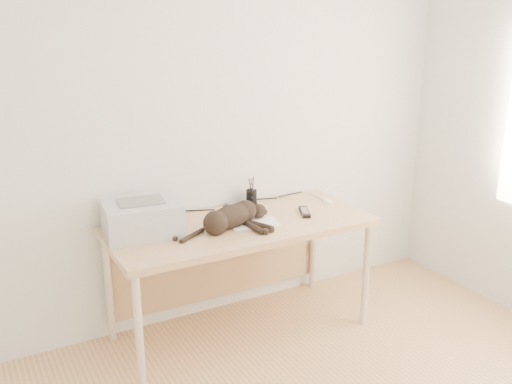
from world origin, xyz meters
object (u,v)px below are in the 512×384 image
desk (234,239)px  pen_cup (251,197)px  printer (142,217)px  cat (230,218)px  mug (172,212)px  mouse (327,200)px

desk → pen_cup: pen_cup is taller
printer → pen_cup: bearing=11.7°
printer → cat: (0.48, -0.18, -0.03)m
desk → mug: bearing=152.4°
printer → cat: 0.51m
desk → cat: bearing=-124.0°
printer → mouse: size_ratio=4.33×
printer → mug: printer is taller
mug → mouse: 1.05m
printer → cat: printer is taller
desk → cat: size_ratio=2.48×
pen_cup → mouse: size_ratio=1.70×
desk → mug: 0.42m
cat → mug: bearing=111.3°
printer → mug: size_ratio=4.72×
printer → mouse: 1.27m
printer → pen_cup: printer is taller
cat → mouse: 0.80m
pen_cup → desk: bearing=-138.8°
mug → mouse: bearing=-10.0°
printer → mug: (0.23, 0.14, -0.05)m
pen_cup → mouse: bearing=-24.3°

